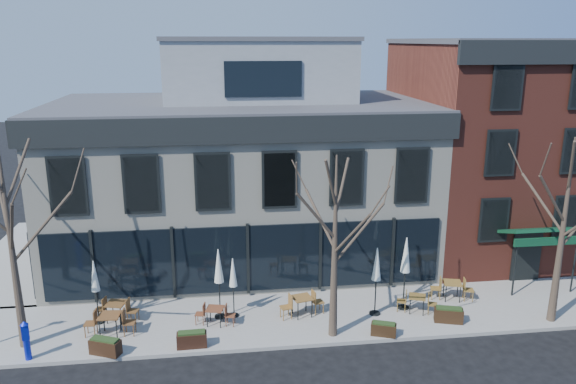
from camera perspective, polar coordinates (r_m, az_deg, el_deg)
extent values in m
plane|color=black|center=(25.48, -4.03, -10.68)|extent=(120.00, 120.00, 0.00)
cube|color=gray|center=(23.92, 4.28, -12.31)|extent=(33.50, 4.70, 0.15)
cube|color=gray|center=(32.52, -25.04, -6.13)|extent=(4.50, 12.00, 0.15)
cube|color=beige|center=(28.82, -4.78, 0.87)|extent=(18.00, 10.00, 8.00)
cube|color=#47474C|center=(28.09, -4.97, 8.90)|extent=(18.30, 10.30, 0.30)
cube|color=black|center=(23.09, -4.35, 6.30)|extent=(18.30, 0.25, 1.10)
cube|color=black|center=(29.22, -23.25, 6.99)|extent=(0.25, 10.30, 1.10)
cube|color=black|center=(24.65, -4.10, -6.76)|extent=(17.20, 0.12, 3.00)
cube|color=black|center=(29.50, -22.50, -4.19)|extent=(0.12, 7.50, 3.00)
cube|color=gray|center=(29.03, -3.11, 12.20)|extent=(9.00, 6.50, 3.00)
cube|color=maroon|center=(31.81, 19.30, 4.19)|extent=(8.00, 10.00, 11.00)
cube|color=#47474C|center=(31.31, 20.21, 14.20)|extent=(8.20, 10.20, 0.25)
cube|color=black|center=(26.86, 25.19, 12.73)|extent=(8.20, 0.25, 1.00)
cube|color=#0D3921|center=(27.49, 24.20, -3.55)|extent=(3.20, 1.66, 0.67)
cube|color=black|center=(28.66, 23.02, -6.19)|extent=(1.40, 0.10, 2.50)
cone|color=#382B21|center=(22.14, -26.30, -4.86)|extent=(0.34, 0.34, 7.92)
cylinder|color=#382B21|center=(21.81, -23.67, -3.26)|extent=(2.23, 0.50, 2.48)
cylinder|color=#382B21|center=(22.86, -26.92, -1.61)|extent=(1.03, 2.05, 2.14)
cylinder|color=#382B21|center=(20.84, -26.25, -3.30)|extent=(1.03, 2.04, 2.28)
cone|color=#382B21|center=(20.83, 4.76, -5.76)|extent=(0.34, 0.34, 7.04)
cylinder|color=#382B21|center=(21.02, 7.23, -4.16)|extent=(2.00, 0.46, 2.21)
cylinder|color=#382B21|center=(21.25, 3.27, -2.69)|extent=(0.93, 1.84, 1.91)
cylinder|color=#382B21|center=(19.99, 2.91, -2.48)|extent=(1.61, 0.68, 1.97)
cylinder|color=#382B21|center=(19.85, 6.46, -4.31)|extent=(0.93, 1.83, 2.03)
cone|color=#382B21|center=(24.24, 26.11, -3.73)|extent=(0.34, 0.34, 7.48)
cylinder|color=#382B21|center=(24.47, 24.39, -0.96)|extent=(0.98, 1.94, 2.03)
cylinder|color=#382B21|center=(23.18, 25.27, -0.67)|extent=(1.71, 0.71, 2.09)
cylinder|color=#0D1AAC|center=(22.54, -24.95, -14.27)|extent=(0.23, 0.23, 0.79)
cube|color=#0D1AAC|center=(22.23, -25.14, -12.74)|extent=(0.30, 0.26, 0.57)
cone|color=#0D1AAC|center=(22.08, -25.24, -11.95)|extent=(0.29, 0.29, 0.14)
cube|color=brown|center=(22.89, -17.70, -11.86)|extent=(0.84, 0.84, 0.04)
cylinder|color=black|center=(22.89, -18.59, -13.11)|extent=(0.04, 0.04, 0.81)
cylinder|color=black|center=(22.73, -17.02, -13.18)|extent=(0.04, 0.04, 0.81)
cylinder|color=black|center=(23.42, -18.20, -12.40)|extent=(0.04, 0.04, 0.81)
cylinder|color=black|center=(23.27, -16.67, -12.45)|extent=(0.04, 0.04, 0.81)
cube|color=brown|center=(23.90, -17.08, -10.77)|extent=(0.89, 0.89, 0.04)
cylinder|color=black|center=(23.95, -17.94, -11.82)|extent=(0.04, 0.04, 0.75)
cylinder|color=black|center=(23.72, -16.63, -11.98)|extent=(0.04, 0.04, 0.75)
cylinder|color=black|center=(24.42, -17.37, -11.22)|extent=(0.04, 0.04, 0.75)
cylinder|color=black|center=(24.19, -16.08, -11.37)|extent=(0.04, 0.04, 0.75)
cube|color=brown|center=(22.84, -7.43, -11.67)|extent=(0.79, 0.79, 0.04)
cylinder|color=black|center=(22.83, -8.21, -12.69)|extent=(0.04, 0.04, 0.67)
cylinder|color=black|center=(22.72, -6.90, -12.79)|extent=(0.04, 0.04, 0.67)
cylinder|color=black|center=(23.28, -7.90, -12.09)|extent=(0.04, 0.04, 0.67)
cylinder|color=black|center=(23.17, -6.61, -12.19)|extent=(0.04, 0.04, 0.67)
cube|color=brown|center=(23.28, 1.44, -10.69)|extent=(0.92, 0.92, 0.04)
cylinder|color=black|center=(23.11, 1.02, -12.01)|extent=(0.04, 0.04, 0.78)
cylinder|color=black|center=(23.32, 2.43, -11.76)|extent=(0.04, 0.04, 0.78)
cylinder|color=black|center=(23.61, 0.46, -11.38)|extent=(0.04, 0.04, 0.78)
cylinder|color=black|center=(23.81, 1.84, -11.14)|extent=(0.04, 0.04, 0.78)
cube|color=brown|center=(24.17, 13.01, -10.32)|extent=(0.87, 0.87, 0.04)
cylinder|color=black|center=(24.08, 12.29, -11.31)|extent=(0.04, 0.04, 0.69)
cylinder|color=black|center=(24.09, 13.60, -11.39)|extent=(0.04, 0.04, 0.69)
cylinder|color=black|center=(24.57, 12.33, -10.76)|extent=(0.04, 0.04, 0.69)
cylinder|color=black|center=(24.57, 13.60, -10.84)|extent=(0.04, 0.04, 0.69)
cube|color=brown|center=(25.64, 16.37, -8.83)|extent=(0.91, 0.91, 0.04)
cylinder|color=black|center=(25.48, 15.74, -9.92)|extent=(0.04, 0.04, 0.77)
cylinder|color=black|center=(25.59, 17.08, -9.92)|extent=(0.04, 0.04, 0.77)
cylinder|color=black|center=(26.02, 15.54, -9.36)|extent=(0.04, 0.04, 0.77)
cylinder|color=black|center=(26.12, 16.85, -9.36)|extent=(0.04, 0.04, 0.77)
cylinder|color=black|center=(24.30, -18.65, -12.39)|extent=(0.42, 0.42, 0.06)
cylinder|color=black|center=(23.85, -18.86, -10.19)|extent=(0.05, 0.05, 2.12)
cone|color=silver|center=(23.47, -19.06, -8.05)|extent=(0.35, 0.35, 1.25)
cylinder|color=black|center=(23.65, -6.89, -12.42)|extent=(0.47, 0.47, 0.06)
cylinder|color=black|center=(23.15, -6.98, -9.90)|extent=(0.05, 0.05, 2.36)
cone|color=silver|center=(22.71, -7.07, -7.45)|extent=(0.39, 0.39, 1.39)
cylinder|color=black|center=(23.69, -5.49, -12.35)|extent=(0.40, 0.40, 0.06)
cylinder|color=black|center=(23.25, -5.56, -10.20)|extent=(0.05, 0.05, 2.02)
cone|color=silver|center=(22.87, -5.61, -8.12)|extent=(0.33, 0.33, 1.19)
cylinder|color=black|center=(24.00, 8.79, -12.07)|extent=(0.47, 0.47, 0.06)
cylinder|color=black|center=(23.51, 8.90, -9.62)|extent=(0.05, 0.05, 2.33)
cone|color=silver|center=(23.09, 9.01, -7.23)|extent=(0.38, 0.38, 1.37)
cylinder|color=black|center=(24.68, 11.59, -11.40)|extent=(0.50, 0.50, 0.07)
cylinder|color=black|center=(24.16, 11.75, -8.79)|extent=(0.06, 0.06, 2.52)
cone|color=silver|center=(23.73, 11.90, -6.26)|extent=(0.41, 0.41, 1.49)
cube|color=black|center=(21.94, -18.06, -14.74)|extent=(1.20, 0.85, 0.56)
cube|color=#1E3314|center=(21.79, -18.13, -14.06)|extent=(1.06, 0.73, 0.09)
cube|color=black|center=(21.65, -9.74, -14.59)|extent=(1.11, 0.46, 0.55)
cube|color=#1E3314|center=(21.51, -9.77, -13.91)|extent=(0.99, 0.37, 0.09)
cube|color=black|center=(22.41, 9.69, -13.61)|extent=(1.02, 0.70, 0.48)
cube|color=#1E3314|center=(22.29, 9.72, -13.03)|extent=(0.91, 0.59, 0.08)
cube|color=black|center=(23.91, 16.00, -11.95)|extent=(1.20, 0.75, 0.56)
cube|color=#1E3314|center=(23.78, 16.05, -11.31)|extent=(1.06, 0.63, 0.09)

